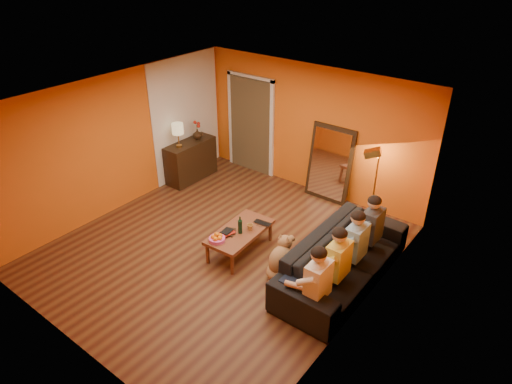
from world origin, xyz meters
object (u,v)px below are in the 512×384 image
Objects in this scene: person_far_right at (372,230)px; person_mid_right at (356,247)px; sideboard at (191,160)px; sofa at (343,259)px; coffee_table at (240,241)px; floor_lamp at (374,188)px; laptop at (261,224)px; person_mid_left at (338,265)px; mirror_frame at (330,164)px; vase at (197,134)px; dog at (281,258)px; table_lamp at (178,135)px; person_far_left at (318,286)px; tumbler at (250,227)px; wine_bottle at (240,225)px.

person_mid_right is at bearing -90.00° from person_far_right.
sideboard is 4.36m from sofa.
floor_lamp is (1.34, 2.18, 0.51)m from coffee_table.
laptop is at bearing -21.54° from sideboard.
floor_lamp is at bearing 102.34° from person_mid_left.
laptop is (-0.07, -2.15, -0.33)m from mirror_frame.
person_mid_right is at bearing -14.95° from vase.
sofa is 2.15× the size of person_far_right.
person_mid_left is (0.92, 0.06, 0.26)m from dog.
table_lamp is at bearing -153.68° from mirror_frame.
person_far_left reaches higher than tumbler.
person_far_left is 1.00× the size of person_mid_left.
laptop is (0.18, 0.35, 0.22)m from coffee_table.
sofa is 1.52m from laptop.
vase is at bearing 171.96° from person_far_right.
person_far_right is 4.09× the size of laptop.
sofa is (4.24, -0.72, -0.72)m from table_lamp.
mirror_frame is 2.72m from dog.
dog is 1.50m from person_far_right.
dog is (3.45, -1.23, -0.76)m from table_lamp.
laptop is at bearing -142.17° from floor_lamp.
mirror_frame is at bearing 81.45° from laptop.
person_far_left is 1.86m from wine_bottle.
dog is at bearing -23.88° from sideboard.
floor_lamp is 2.58m from wine_bottle.
wine_bottle is at bearing -139.83° from floor_lamp.
person_mid_left is at bearing -16.16° from dog.
laptop is (-1.65, -0.71, -0.18)m from person_far_right.
sofa is 2.15× the size of coffee_table.
mirror_frame is 1.25× the size of person_mid_left.
person_far_left reaches higher than sofa.
person_far_right is (1.58, -1.45, -0.15)m from mirror_frame.
table_lamp is at bearing 175.51° from floor_lamp.
person_far_right is 1.80m from laptop.
coffee_table is 1.00× the size of person_mid_right.
person_far_left is 0.55m from person_mid_left.
vase is at bearing 167.73° from floor_lamp.
sofa is 0.94m from dog.
mirror_frame is 1.25× the size of person_far_right.
person_far_left is (1.83, -0.59, 0.40)m from coffee_table.
person_far_left is at bearing -90.00° from person_far_right.
sideboard is 5.59× the size of vase.
table_lamp is 4.55m from person_mid_left.
sideboard is 4.61m from person_mid_left.
person_mid_right is 1.67m from laptop.
person_mid_left is at bearing -18.56° from sideboard.
person_mid_left is (4.37, -1.47, 0.18)m from sideboard.
floor_lamp reaches higher than coffee_table.
person_mid_left is (4.37, -1.17, -0.49)m from table_lamp.
dog is 6.38× the size of tumbler.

